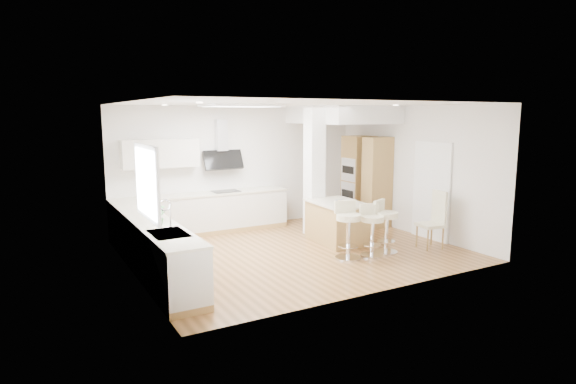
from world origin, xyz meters
TOP-DOWN VIEW (x-y plane):
  - ground at (0.00, 0.00)m, footprint 6.00×6.00m
  - ceiling at (0.00, 0.00)m, footprint 6.00×5.00m
  - wall_back at (0.00, 2.50)m, footprint 6.00×0.04m
  - wall_left at (-3.00, 0.00)m, footprint 0.04×5.00m
  - wall_right at (3.00, 0.00)m, footprint 0.04×5.00m
  - skylight at (-0.79, 0.60)m, footprint 4.10×2.10m
  - window_left at (-2.96, -0.90)m, footprint 0.06×1.28m
  - doorway_right at (2.97, -0.60)m, footprint 0.05×1.00m
  - counter_left at (-2.70, 0.23)m, footprint 0.63×4.50m
  - counter_back at (-0.91, 2.22)m, footprint 3.62×0.63m
  - pillar at (1.05, 0.95)m, footprint 0.35×0.35m
  - soffit at (2.10, 1.40)m, footprint 1.78×2.20m
  - oven_column at (2.68, 1.23)m, footprint 0.63×1.21m
  - peninsula at (1.12, 0.16)m, footprint 1.00×1.43m
  - bar_stool_a at (0.61, -0.90)m, footprint 0.56×0.56m
  - bar_stool_b at (1.09, -0.98)m, footprint 0.52×0.52m
  - bar_stool_c at (1.45, -0.94)m, footprint 0.60×0.60m
  - dining_chair at (2.53, -1.14)m, footprint 0.50×0.50m

SIDE VIEW (x-z plane):
  - ground at x=0.00m, z-range 0.00..0.00m
  - ceiling at x=0.00m, z-range -0.01..0.01m
  - peninsula at x=1.12m, z-range -0.03..0.87m
  - counter_left at x=-2.70m, z-range -0.22..1.13m
  - bar_stool_b at x=1.09m, z-range 0.06..1.02m
  - bar_stool_c at x=1.45m, z-range 0.06..1.07m
  - bar_stool_a at x=0.61m, z-range 0.07..1.12m
  - dining_chair at x=2.53m, z-range 0.04..1.17m
  - counter_back at x=-0.91m, z-range -0.55..1.95m
  - doorway_right at x=2.97m, z-range -0.05..2.05m
  - oven_column at x=2.68m, z-range 0.00..2.10m
  - wall_back at x=0.00m, z-range 0.00..2.80m
  - wall_left at x=-3.00m, z-range 0.00..2.80m
  - wall_right at x=3.00m, z-range 0.00..2.80m
  - pillar at x=1.05m, z-range 0.00..2.80m
  - window_left at x=-2.96m, z-range 1.16..2.23m
  - soffit at x=2.10m, z-range 2.40..2.80m
  - skylight at x=-0.79m, z-range 2.74..2.80m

